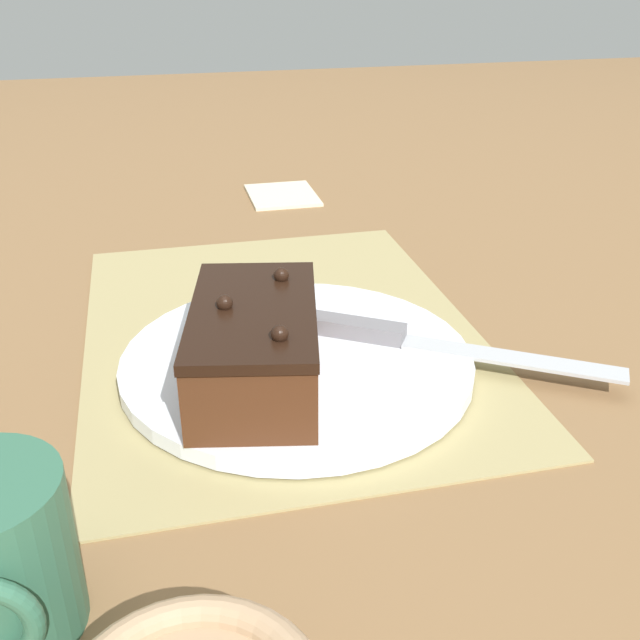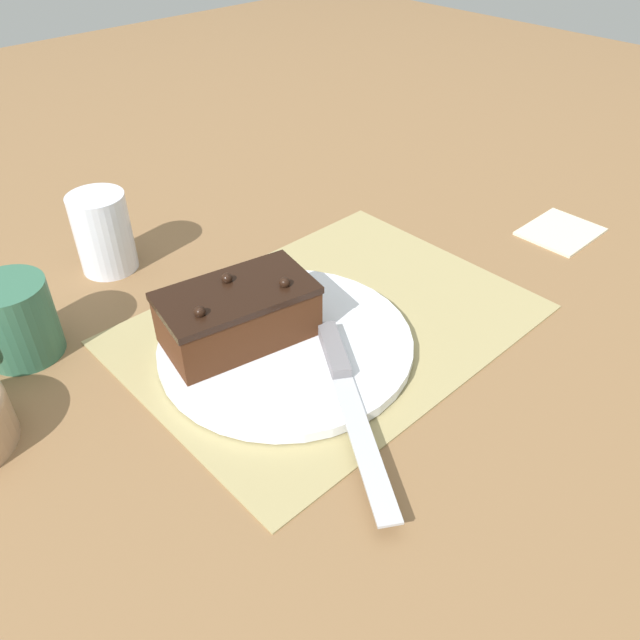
{
  "view_description": "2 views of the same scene",
  "coord_description": "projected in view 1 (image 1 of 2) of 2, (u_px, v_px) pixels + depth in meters",
  "views": [
    {
      "loc": [
        0.58,
        -0.1,
        0.31
      ],
      "look_at": [
        0.06,
        0.02,
        0.04
      ],
      "focal_mm": 42.0,
      "sensor_mm": 36.0,
      "label": 1
    },
    {
      "loc": [
        0.41,
        0.41,
        0.46
      ],
      "look_at": [
        0.03,
        0.02,
        0.03
      ],
      "focal_mm": 35.0,
      "sensor_mm": 36.0,
      "label": 2
    }
  ],
  "objects": [
    {
      "name": "placemat_woven",
      "position": [
        282.0,
        332.0,
        0.67
      ],
      "size": [
        0.46,
        0.34,
        0.0
      ],
      "primitive_type": "cube",
      "color": "tan",
      "rests_on": "ground_plane"
    },
    {
      "name": "chocolate_cake",
      "position": [
        255.0,
        345.0,
        0.55
      ],
      "size": [
        0.18,
        0.12,
        0.07
      ],
      "rotation": [
        0.0,
        0.0,
        -0.2
      ],
      "color": "#472614",
      "rests_on": "cake_plate"
    },
    {
      "name": "cake_plate",
      "position": [
        294.0,
        362.0,
        0.6
      ],
      "size": [
        0.28,
        0.28,
        0.01
      ],
      "color": "white",
      "rests_on": "placemat_woven"
    },
    {
      "name": "ground_plane",
      "position": [
        282.0,
        334.0,
        0.67
      ],
      "size": [
        3.0,
        3.0,
        0.0
      ],
      "primitive_type": "plane",
      "color": "olive"
    },
    {
      "name": "folded_napkin",
      "position": [
        282.0,
        194.0,
        1.02
      ],
      "size": [
        0.11,
        0.09,
        0.01
      ],
      "primitive_type": "cube",
      "color": "beige",
      "rests_on": "ground_plane"
    },
    {
      "name": "serving_knife",
      "position": [
        407.0,
        338.0,
        0.61
      ],
      "size": [
        0.15,
        0.23,
        0.01
      ],
      "rotation": [
        0.0,
        0.0,
        5.73
      ],
      "color": "slate",
      "rests_on": "cake_plate"
    }
  ]
}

